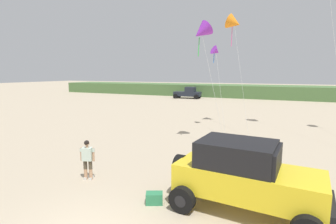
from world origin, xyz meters
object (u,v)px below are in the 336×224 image
Objects in this scene: distant_pickup at (188,93)px; kite_red_delta at (234,23)px; jeep at (245,175)px; person_watching at (88,158)px; cooler_box at (154,198)px; kite_white_parafoil at (216,51)px; kite_purple_stunt at (201,32)px.

kite_red_delta reaches higher than distant_pickup.
person_watching is at bearing -179.08° from jeep.
cooler_box is (3.42, -0.67, -0.75)m from person_watching.
cooler_box is at bearing -71.74° from distant_pickup.
distant_pickup is at bearing 118.57° from kite_red_delta.
kite_white_parafoil reaches higher than cooler_box.
kite_purple_stunt reaches higher than kite_white_parafoil.
person_watching is at bearing 143.76° from cooler_box.
cooler_box is 0.07× the size of kite_purple_stunt.
distant_pickup is at bearing 103.37° from person_watching.
kite_red_delta reaches higher than kite_white_parafoil.
kite_white_parafoil is (-1.29, 12.96, 5.83)m from cooler_box.
kite_purple_stunt reaches higher than distant_pickup.
person_watching is 0.26× the size of kite_white_parafoil.
kite_white_parafoil is (2.13, 12.29, 5.08)m from person_watching.
distant_pickup is at bearing 111.42° from kite_purple_stunt.
person_watching is (-6.23, -0.10, -0.26)m from jeep.
cooler_box is at bearing -11.08° from person_watching.
kite_red_delta is at bearing 65.81° from cooler_box.
distant_pickup is 0.52× the size of kite_red_delta.
kite_purple_stunt is 6.50m from kite_red_delta.
kite_red_delta reaches higher than person_watching.
kite_purple_stunt is (10.69, -27.24, 5.84)m from distant_pickup.
kite_white_parafoil is 2.87m from kite_red_delta.
cooler_box is at bearing -84.33° from kite_white_parafoil.
kite_red_delta reaches higher than cooler_box.
kite_white_parafoil is at bearing 70.51° from cooler_box.
kite_white_parafoil reaches higher than distant_pickup.
kite_red_delta is at bearing -61.43° from distant_pickup.
jeep is 3.08m from cooler_box.
person_watching is 15.87m from kite_red_delta.
distant_pickup is 0.72× the size of kite_white_parafoil.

